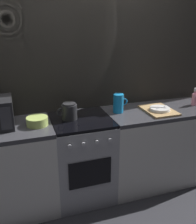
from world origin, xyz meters
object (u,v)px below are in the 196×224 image
(mixing_bowl, at_px, (37,121))
(pitcher, at_px, (118,103))
(stove_unit, at_px, (82,158))
(kettle, at_px, (70,111))
(dish_pile, at_px, (159,110))
(spray_bottle, at_px, (195,98))

(mixing_bowl, relative_size, pitcher, 1.00)
(stove_unit, xyz_separation_m, kettle, (-0.11, 0.03, 0.53))
(mixing_bowl, relative_size, dish_pile, 0.50)
(stove_unit, xyz_separation_m, pitcher, (0.43, 0.06, 0.55))
(kettle, height_order, spray_bottle, spray_bottle)
(spray_bottle, bearing_deg, kettle, 178.98)
(stove_unit, bearing_deg, kettle, 165.19)
(mixing_bowl, bearing_deg, spray_bottle, 0.98)
(stove_unit, relative_size, pitcher, 4.50)
(kettle, bearing_deg, dish_pile, -5.44)
(stove_unit, distance_m, pitcher, 0.70)
(stove_unit, distance_m, dish_pile, 0.98)
(mixing_bowl, relative_size, spray_bottle, 0.99)
(kettle, xyz_separation_m, pitcher, (0.53, 0.03, 0.02))
(mixing_bowl, xyz_separation_m, spray_bottle, (1.78, 0.03, 0.04))
(stove_unit, height_order, pitcher, pitcher)
(mixing_bowl, height_order, pitcher, pitcher)
(mixing_bowl, bearing_deg, pitcher, 5.83)
(kettle, height_order, mixing_bowl, kettle)
(stove_unit, height_order, dish_pile, dish_pile)
(stove_unit, xyz_separation_m, dish_pile, (0.85, -0.06, 0.47))
(stove_unit, height_order, spray_bottle, spray_bottle)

